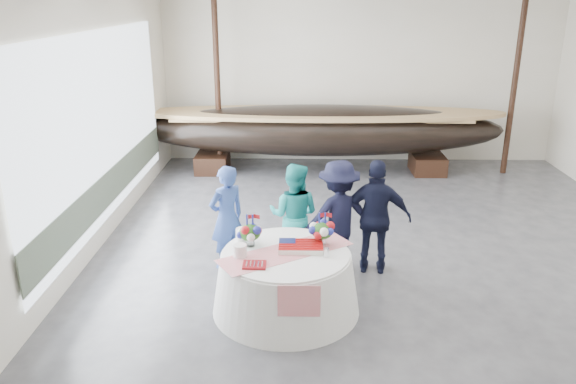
{
  "coord_description": "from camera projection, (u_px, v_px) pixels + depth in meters",
  "views": [
    {
      "loc": [
        -1.55,
        -8.5,
        4.15
      ],
      "look_at": [
        -1.72,
        -0.24,
        1.24
      ],
      "focal_mm": 35.0,
      "sensor_mm": 36.0,
      "label": 1
    }
  ],
  "objects": [
    {
      "name": "wall_back",
      "position": [
        360.0,
        74.0,
        14.28
      ],
      "size": [
        10.0,
        0.02,
        4.5
      ],
      "primitive_type": "cube",
      "color": "silver",
      "rests_on": "ground"
    },
    {
      "name": "banquet_table",
      "position": [
        286.0,
        281.0,
        7.71
      ],
      "size": [
        2.03,
        2.03,
        0.87
      ],
      "color": "white",
      "rests_on": "ground"
    },
    {
      "name": "floor",
      "position": [
        391.0,
        258.0,
        9.37
      ],
      "size": [
        10.0,
        12.0,
        0.01
      ],
      "primitive_type": "cube",
      "color": "#3D3D42",
      "rests_on": "ground"
    },
    {
      "name": "tabletop_items",
      "position": [
        283.0,
        237.0,
        7.68
      ],
      "size": [
        1.88,
        1.48,
        0.4
      ],
      "color": "red",
      "rests_on": "banquet_table"
    },
    {
      "name": "guest_woman_blue",
      "position": [
        227.0,
        218.0,
        8.81
      ],
      "size": [
        0.74,
        0.71,
        1.7
      ],
      "primitive_type": "imported",
      "rotation": [
        0.0,
        0.0,
        3.83
      ],
      "color": "navy",
      "rests_on": "ground"
    },
    {
      "name": "guest_man_right",
      "position": [
        376.0,
        217.0,
        8.64
      ],
      "size": [
        1.12,
        0.58,
        1.82
      ],
      "primitive_type": "imported",
      "rotation": [
        0.0,
        0.0,
        3.01
      ],
      "color": "black",
      "rests_on": "ground"
    },
    {
      "name": "wall_left",
      "position": [
        78.0,
        124.0,
        8.72
      ],
      "size": [
        0.02,
        12.0,
        4.5
      ],
      "primitive_type": "cube",
      "color": "silver",
      "rests_on": "ground"
    },
    {
      "name": "open_bay",
      "position": [
        105.0,
        136.0,
        9.8
      ],
      "size": [
        0.03,
        7.0,
        3.2
      ],
      "color": "silver",
      "rests_on": "ground"
    },
    {
      "name": "guest_woman_teal",
      "position": [
        294.0,
        215.0,
        8.89
      ],
      "size": [
        0.95,
        0.82,
        1.7
      ],
      "primitive_type": "imported",
      "rotation": [
        0.0,
        0.0,
        2.91
      ],
      "color": "teal",
      "rests_on": "ground"
    },
    {
      "name": "pavilion_structure",
      "position": [
        398.0,
        5.0,
        8.82
      ],
      "size": [
        9.8,
        11.76,
        4.5
      ],
      "color": "black",
      "rests_on": "ground"
    },
    {
      "name": "longboat_display",
      "position": [
        320.0,
        130.0,
        13.61
      ],
      "size": [
        8.87,
        1.77,
        1.66
      ],
      "color": "black",
      "rests_on": "ground"
    },
    {
      "name": "guest_man_left",
      "position": [
        338.0,
        216.0,
        8.72
      ],
      "size": [
        1.3,
        0.97,
        1.79
      ],
      "primitive_type": "imported",
      "rotation": [
        0.0,
        0.0,
        3.44
      ],
      "color": "black",
      "rests_on": "ground"
    }
  ]
}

